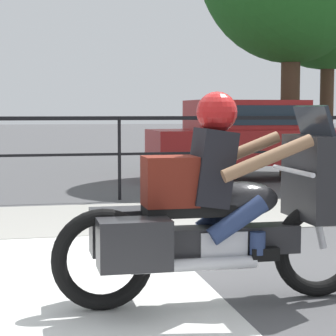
# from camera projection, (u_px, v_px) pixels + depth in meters

# --- Properties ---
(ground_plane) EXTENTS (120.00, 120.00, 0.00)m
(ground_plane) POSITION_uv_depth(u_px,v_px,m) (208.00, 284.00, 5.22)
(ground_plane) COLOR #4C4C4F
(sidewalk_band) EXTENTS (44.00, 2.40, 0.01)m
(sidewalk_band) POSITION_uv_depth(u_px,v_px,m) (138.00, 216.00, 8.53)
(sidewalk_band) COLOR #99968E
(sidewalk_band) RESTS_ON ground
(crosswalk_band) EXTENTS (2.72, 6.00, 0.01)m
(crosswalk_band) POSITION_uv_depth(u_px,v_px,m) (35.00, 302.00, 4.74)
(crosswalk_band) COLOR silver
(crosswalk_band) RESTS_ON ground
(fence_railing) EXTENTS (36.00, 0.05, 1.29)m
(fence_railing) POSITION_uv_depth(u_px,v_px,m) (119.00, 134.00, 10.06)
(fence_railing) COLOR black
(fence_railing) RESTS_ON ground
(motorcycle) EXTENTS (2.33, 0.76, 1.52)m
(motorcycle) POSITION_uv_depth(u_px,v_px,m) (216.00, 210.00, 4.67)
(motorcycle) COLOR black
(motorcycle) RESTS_ON ground
(parked_car) EXTENTS (4.30, 1.61, 1.58)m
(parked_car) POSITION_uv_depth(u_px,v_px,m) (253.00, 135.00, 13.06)
(parked_car) COLOR maroon
(parked_car) RESTS_ON ground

